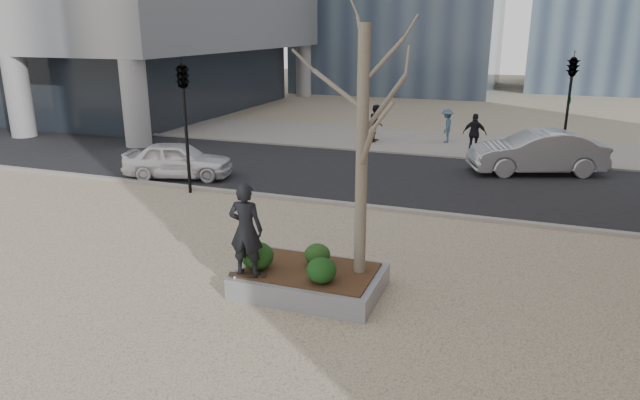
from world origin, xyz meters
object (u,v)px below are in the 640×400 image
(skateboard, at_px, (248,276))
(skateboarder, at_px, (246,229))
(police_car, at_px, (178,160))
(planter, at_px, (310,281))

(skateboard, height_order, skateboarder, skateboarder)
(skateboard, xyz_separation_m, police_car, (-6.84, 7.85, 0.20))
(planter, relative_size, skateboarder, 1.54)
(planter, bearing_deg, police_car, 138.08)
(planter, distance_m, police_car, 10.68)
(police_car, bearing_deg, skateboard, -154.26)
(planter, height_order, police_car, police_car)
(skateboard, bearing_deg, planter, 16.00)
(planter, distance_m, skateboard, 1.34)
(planter, xyz_separation_m, skateboard, (-1.10, -0.72, 0.26))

